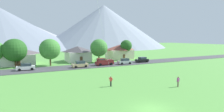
# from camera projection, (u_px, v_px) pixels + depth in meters

# --- Properties ---
(ground_plane) EXTENTS (400.00, 400.00, 0.00)m
(ground_plane) POSITION_uv_depth(u_px,v_px,m) (152.00, 110.00, 19.47)
(ground_plane) COLOR #569942
(road_strip) EXTENTS (160.00, 7.70, 0.08)m
(road_strip) POSITION_uv_depth(u_px,v_px,m) (76.00, 67.00, 47.76)
(road_strip) COLOR #424247
(road_strip) RESTS_ON ground
(mountain_central_ridge) EXTENTS (73.84, 73.84, 20.80)m
(mountain_central_ridge) POSITION_uv_depth(u_px,v_px,m) (81.00, 35.00, 151.70)
(mountain_central_ridge) COLOR gray
(mountain_central_ridge) RESTS_ON ground
(mountain_far_east_ridge) EXTENTS (81.53, 81.53, 18.55)m
(mountain_far_east_ridge) POSITION_uv_depth(u_px,v_px,m) (32.00, 36.00, 143.29)
(mountain_far_east_ridge) COLOR #8E939E
(mountain_far_east_ridge) RESTS_ON ground
(mountain_east_ridge) EXTENTS (104.07, 104.07, 35.97)m
(mountain_east_ridge) POSITION_uv_depth(u_px,v_px,m) (104.00, 26.00, 153.16)
(mountain_east_ridge) COLOR gray
(mountain_east_ridge) RESTS_ON ground
(house_leftmost) EXTENTS (9.51, 8.37, 4.91)m
(house_leftmost) POSITION_uv_depth(u_px,v_px,m) (19.00, 56.00, 51.90)
(house_leftmost) COLOR silver
(house_leftmost) RESTS_ON ground
(house_left_center) EXTENTS (9.61, 7.20, 5.31)m
(house_left_center) POSITION_uv_depth(u_px,v_px,m) (120.00, 52.00, 66.07)
(house_left_center) COLOR beige
(house_left_center) RESTS_ON ground
(house_right_center) EXTENTS (7.88, 8.60, 5.10)m
(house_right_center) POSITION_uv_depth(u_px,v_px,m) (78.00, 54.00, 59.16)
(house_right_center) COLOR silver
(house_right_center) RESTS_ON ground
(tree_near_left) EXTENTS (6.22, 6.22, 7.68)m
(tree_near_left) POSITION_uv_depth(u_px,v_px,m) (15.00, 50.00, 47.59)
(tree_near_left) COLOR brown
(tree_near_left) RESTS_ON ground
(tree_left_of_center) EXTENTS (5.62, 5.62, 7.51)m
(tree_left_of_center) POSITION_uv_depth(u_px,v_px,m) (99.00, 48.00, 56.58)
(tree_left_of_center) COLOR brown
(tree_left_of_center) RESTS_ON ground
(tree_center) EXTENTS (4.24, 4.24, 7.13)m
(tree_center) POSITION_uv_depth(u_px,v_px,m) (126.00, 46.00, 64.25)
(tree_center) COLOR brown
(tree_center) RESTS_ON ground
(tree_far_right) EXTENTS (5.80, 5.80, 7.63)m
(tree_far_right) POSITION_uv_depth(u_px,v_px,m) (50.00, 49.00, 49.63)
(tree_far_right) COLOR #4C3823
(tree_far_right) RESTS_ON ground
(parked_car_silver_west_end) EXTENTS (4.22, 2.11, 1.68)m
(parked_car_silver_west_end) POSITION_uv_depth(u_px,v_px,m) (125.00, 61.00, 52.84)
(parked_car_silver_west_end) COLOR #B7BCC1
(parked_car_silver_west_end) RESTS_ON road_strip
(parked_car_white_mid_west) EXTENTS (4.22, 2.12, 1.68)m
(parked_car_white_mid_west) POSITION_uv_depth(u_px,v_px,m) (26.00, 67.00, 42.78)
(parked_car_white_mid_west) COLOR white
(parked_car_white_mid_west) RESTS_ON road_strip
(parked_car_black_mid_east) EXTENTS (4.26, 2.19, 1.68)m
(parked_car_black_mid_east) POSITION_uv_depth(u_px,v_px,m) (142.00, 60.00, 56.66)
(parked_car_black_mid_east) COLOR black
(parked_car_black_mid_east) RESTS_ON road_strip
(parked_car_tan_east_end) EXTENTS (4.26, 2.20, 1.68)m
(parked_car_tan_east_end) POSITION_uv_depth(u_px,v_px,m) (80.00, 64.00, 46.94)
(parked_car_tan_east_end) COLOR tan
(parked_car_tan_east_end) RESTS_ON road_strip
(pickup_truck_maroon_east_side) EXTENTS (5.23, 2.37, 1.99)m
(pickup_truck_maroon_east_side) POSITION_uv_depth(u_px,v_px,m) (104.00, 62.00, 50.67)
(pickup_truck_maroon_east_side) COLOR maroon
(pickup_truck_maroon_east_side) RESTS_ON road_strip
(watcher_person) EXTENTS (0.56, 0.24, 1.68)m
(watcher_person) POSITION_uv_depth(u_px,v_px,m) (178.00, 81.00, 28.52)
(watcher_person) COLOR #70604C
(watcher_person) RESTS_ON ground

